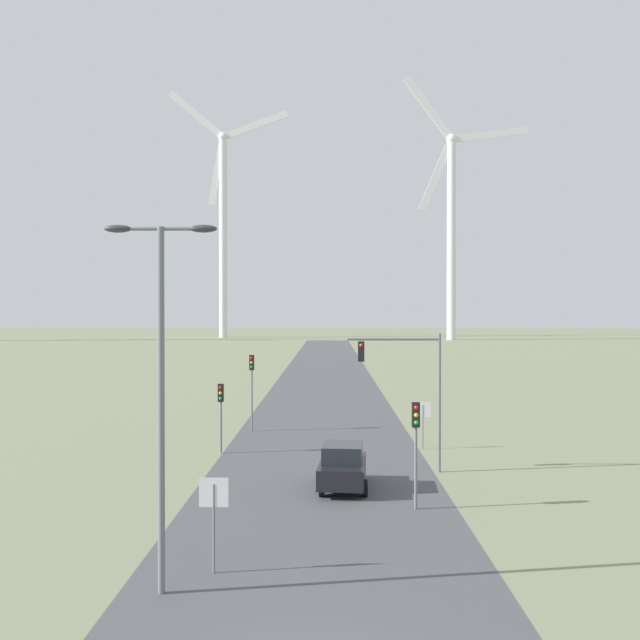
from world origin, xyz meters
name	(u,v)px	position (x,y,z in m)	size (l,w,h in m)	color
road_surface	(325,397)	(0.00, 48.00, 0.00)	(10.00, 240.00, 0.01)	#47474C
streetlamp	(161,362)	(-3.89, 4.89, 5.89)	(2.86, 0.32, 9.34)	slate
stop_sign_near	(214,506)	(-2.79, 6.38, 1.83)	(0.81, 0.07, 2.62)	slate
stop_sign_far	(423,416)	(5.22, 24.83, 1.72)	(0.81, 0.07, 2.47)	slate
traffic_light_post_near_left	(221,402)	(-5.09, 23.57, 2.57)	(0.28, 0.34, 3.50)	slate
traffic_light_post_near_right	(416,431)	(3.49, 13.02, 2.84)	(0.28, 0.33, 3.87)	slate
traffic_light_post_mid_left	(252,376)	(-4.25, 30.50, 3.31)	(0.28, 0.34, 4.55)	slate
traffic_light_mast_overhead	(408,374)	(3.86, 19.30, 4.36)	(4.16, 0.35, 6.17)	slate
car_approaching	(343,466)	(0.90, 16.08, 0.91)	(2.08, 4.22, 1.83)	black
wind_turbine_left	(223,217)	(-28.37, 188.74, 32.59)	(32.55, 2.60, 66.89)	silver
wind_turbine_center	(451,218)	(30.69, 171.71, 30.23)	(31.08, 2.60, 65.33)	silver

